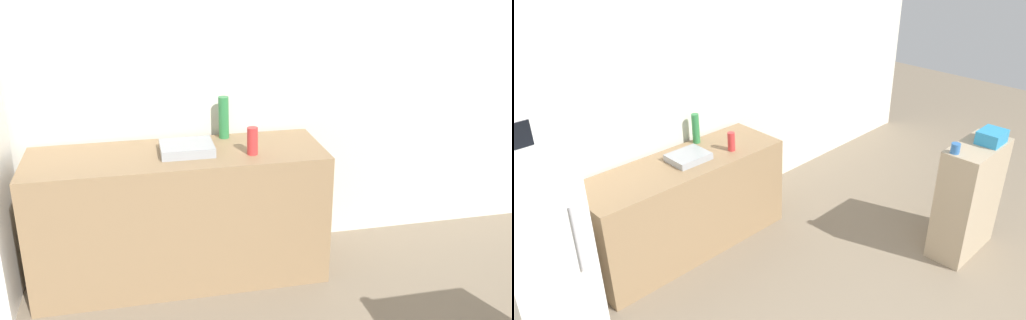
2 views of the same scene
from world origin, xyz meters
The scene contains 9 objects.
wall_back centered at (0.00, 3.28, 1.30)m, with size 8.00×0.06×2.60m, color silver.
refrigerator centered at (-1.33, 2.85, 0.75)m, with size 0.59×0.70×1.50m.
counter centered at (0.01, 2.90, 0.45)m, with size 1.90×0.63×0.89m, color #937551.
sink_basin centered at (0.07, 2.89, 0.92)m, with size 0.34×0.29×0.06m, color #9EA3A8.
bottle_tall centered at (0.36, 3.14, 1.03)m, with size 0.07×0.07×0.29m, color #2D7F42.
bottle_short centered at (0.48, 2.77, 0.98)m, with size 0.07×0.07×0.18m, color red.
shelf_cabinet centered at (1.80, 1.05, 0.53)m, with size 0.71×0.33×1.07m, color tan.
basket centered at (1.91, 1.00, 1.13)m, with size 0.25×0.19×0.12m, color #2D8EC6.
jar centered at (1.50, 1.13, 1.11)m, with size 0.08×0.08×0.09m, color #336BB2.
Camera 2 is at (-2.22, -0.41, 2.88)m, focal length 35.00 mm.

